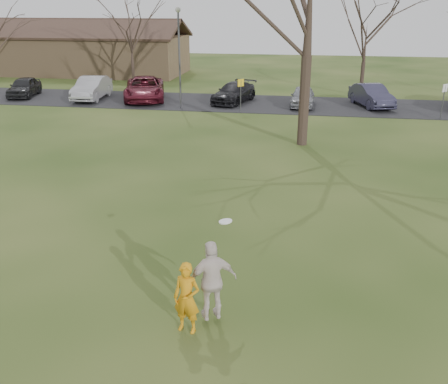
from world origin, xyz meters
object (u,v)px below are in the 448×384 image
Objects in this scene: player_defender at (187,298)px; building at (80,53)px; lamp_post at (179,46)px; car_3 at (234,93)px; car_0 at (24,87)px; catching_play at (212,281)px; car_5 at (372,96)px; car_4 at (303,97)px; car_1 at (92,88)px; car_2 at (145,89)px.

building is at bearing 127.27° from player_defender.
car_3 is at bearing 39.54° from lamp_post.
car_0 is 13.33m from building.
player_defender is 0.64m from catching_play.
player_defender is 26.30m from car_5.
catching_play is (-1.38, -24.49, 0.36)m from car_4.
car_1 is at bearing -62.53° from building.
car_1 is at bearing 163.11° from car_5.
car_1 is 2.06× the size of catching_play.
building is (-17.11, 12.94, 1.23)m from car_3.
car_3 is 1.99× the size of catching_play.
catching_play is (9.67, -24.93, 0.20)m from car_2.
car_1 reaches higher than car_5.
car_1 is (5.35, -0.21, 0.09)m from car_0.
car_5 is 0.21× the size of building.
car_3 is at bearing -11.01° from car_0.
building is at bearing 158.15° from car_3.
player_defender is at bearing -65.81° from car_0.
building is at bearing 118.27° from catching_play.
car_0 is 0.93× the size of car_5.
car_2 is at bearing 119.77° from player_defender.
catching_play is at bearing -84.79° from car_2.
car_2 reaches higher than car_1.
car_5 is 1.90× the size of catching_play.
car_0 is 24.68m from car_5.
car_5 is (4.48, 0.68, 0.08)m from car_4.
car_3 is at bearing 106.18° from player_defender.
car_4 is (14.85, -0.13, -0.14)m from car_1.
car_5 is (9.18, 0.10, 0.06)m from car_3.
lamp_post is at bearing -47.91° from building.
car_3 is 21.48m from building.
car_4 is (20.20, -0.34, -0.05)m from car_0.
car_5 is at bearing 76.90° from catching_play.
player_defender is 0.33× the size of car_1.
car_5 is at bearing 10.14° from car_4.
car_1 is 15.12m from building.
building is (-26.29, 12.83, 1.17)m from car_5.
lamp_post is (-12.29, -2.67, 3.21)m from car_5.
car_0 is at bearing 127.17° from catching_play.
car_0 reaches higher than car_3.
car_4 is 8.70m from lamp_post.
car_5 is (15.53, 0.24, -0.08)m from car_2.
car_2 is 0.92× the size of lamp_post.
car_1 is at bearing 118.69° from catching_play.
car_1 is at bearing 127.28° from player_defender.
car_2 is at bearing -11.25° from car_0.
catching_play is at bearing -91.68° from car_4.
car_1 is 14.85m from car_4.
car_2 is 15.53m from car_5.
car_1 is 3.82m from car_2.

